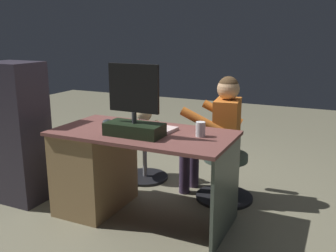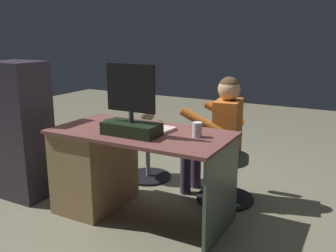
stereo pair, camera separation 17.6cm
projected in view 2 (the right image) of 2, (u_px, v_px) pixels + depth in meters
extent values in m
plane|color=#736F58|center=(160.00, 201.00, 3.32)|extent=(10.00, 10.00, 0.00)
cube|color=brown|center=(141.00, 133.00, 2.89)|extent=(1.39, 0.71, 0.03)
cube|color=#95744B|center=(95.00, 167.00, 3.19)|extent=(0.45, 0.65, 0.69)
cube|color=#485349|center=(222.00, 193.00, 2.67)|extent=(0.02, 0.64, 0.69)
cube|color=black|center=(132.00, 129.00, 2.77)|extent=(0.43, 0.21, 0.09)
cylinder|color=#333338|center=(131.00, 117.00, 2.75)|extent=(0.04, 0.04, 0.08)
cube|color=black|center=(131.00, 88.00, 2.69)|extent=(0.40, 0.02, 0.35)
cube|color=black|center=(132.00, 88.00, 2.71)|extent=(0.37, 0.00, 0.31)
cube|color=black|center=(136.00, 126.00, 2.99)|extent=(0.42, 0.14, 0.02)
ellipsoid|color=#252E30|center=(107.00, 121.00, 3.15)|extent=(0.06, 0.10, 0.04)
cylinder|color=white|center=(197.00, 130.00, 2.72)|extent=(0.07, 0.07, 0.11)
cube|color=black|center=(115.00, 129.00, 2.90)|extent=(0.08, 0.16, 0.02)
cube|color=beige|center=(154.00, 131.00, 2.86)|extent=(0.25, 0.32, 0.02)
cylinder|color=black|center=(148.00, 176.00, 3.86)|extent=(0.47, 0.47, 0.03)
cylinder|color=gray|center=(148.00, 160.00, 3.82)|extent=(0.04, 0.04, 0.34)
cylinder|color=#333C8D|center=(148.00, 141.00, 3.77)|extent=(0.37, 0.37, 0.06)
ellipsoid|color=#CBB488|center=(148.00, 129.00, 3.74)|extent=(0.19, 0.16, 0.20)
sphere|color=#CBB488|center=(147.00, 113.00, 3.70)|extent=(0.15, 0.15, 0.15)
sphere|color=beige|center=(151.00, 113.00, 3.76)|extent=(0.06, 0.06, 0.06)
sphere|color=#CBB488|center=(152.00, 108.00, 3.66)|extent=(0.06, 0.06, 0.06)
sphere|color=#CBB488|center=(143.00, 107.00, 3.71)|extent=(0.06, 0.06, 0.06)
cylinder|color=#CBB488|center=(157.00, 126.00, 3.71)|extent=(0.05, 0.15, 0.10)
cylinder|color=#CBB488|center=(141.00, 123.00, 3.80)|extent=(0.05, 0.15, 0.10)
cylinder|color=#CBB488|center=(157.00, 134.00, 3.82)|extent=(0.06, 0.12, 0.06)
cylinder|color=#CBB488|center=(149.00, 132.00, 3.87)|extent=(0.06, 0.12, 0.06)
cylinder|color=black|center=(225.00, 198.00, 3.35)|extent=(0.51, 0.51, 0.03)
cylinder|color=gray|center=(226.00, 179.00, 3.31)|extent=(0.04, 0.04, 0.34)
cylinder|color=#43564C|center=(226.00, 158.00, 3.26)|extent=(0.39, 0.39, 0.06)
cube|color=#C66723|center=(228.00, 128.00, 3.20)|extent=(0.24, 0.34, 0.48)
sphere|color=tan|center=(229.00, 89.00, 3.11)|extent=(0.19, 0.19, 0.19)
sphere|color=#4D3721|center=(229.00, 87.00, 3.11)|extent=(0.17, 0.17, 0.17)
cylinder|color=#C66723|center=(202.00, 122.00, 3.10)|extent=(0.39, 0.13, 0.23)
cylinder|color=#C66723|center=(225.00, 114.00, 3.41)|extent=(0.39, 0.13, 0.23)
cylinder|color=#3C2E47|center=(203.00, 151.00, 3.29)|extent=(0.38, 0.16, 0.11)
cylinder|color=#3C2E47|center=(186.00, 172.00, 3.45)|extent=(0.10, 0.10, 0.42)
cylinder|color=#3C2E47|center=(213.00, 147.00, 3.42)|extent=(0.38, 0.16, 0.11)
cylinder|color=#3C2E47|center=(196.00, 166.00, 3.58)|extent=(0.10, 0.10, 0.42)
cube|color=#2E2934|center=(22.00, 131.00, 3.31)|extent=(0.44, 0.36, 1.22)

